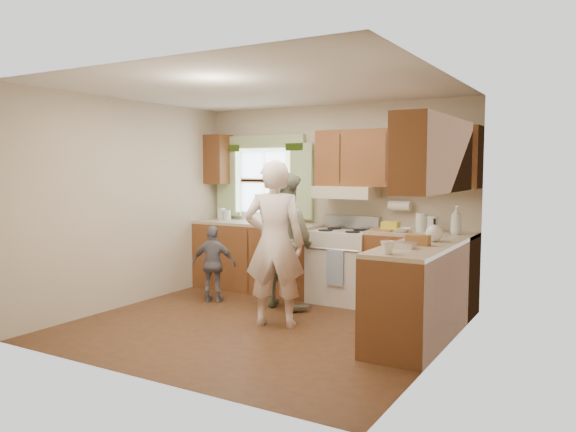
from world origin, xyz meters
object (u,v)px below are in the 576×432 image
Objects in this scene: child at (214,264)px; woman_left at (275,243)px; stove at (343,265)px; woman_right at (285,240)px.

woman_left is at bearing 136.52° from child.
stove is at bearing -169.57° from child.
stove is at bearing -118.85° from woman_left.
woman_right is 0.98m from child.
woman_left reaches higher than stove.
stove is 0.85m from woman_right.
stove is 1.11× the size of child.
woman_right is at bearing 175.29° from child.
woman_left is 1.37m from child.
woman_right is 1.70× the size of child.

